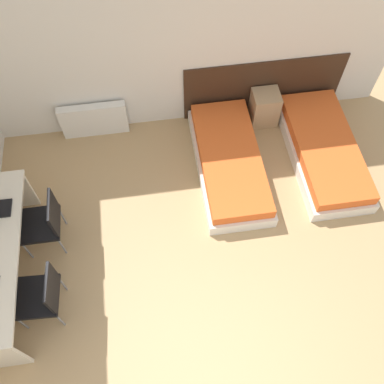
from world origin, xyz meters
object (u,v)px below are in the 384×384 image
object	(u,v)px
chair_near_laptop	(44,222)
chair_near_notebook	(41,295)
nightstand	(264,108)
bed_near_window	(229,162)
bed_near_door	(324,151)

from	to	relation	value
chair_near_laptop	chair_near_notebook	distance (m)	0.88
nightstand	chair_near_notebook	size ratio (longest dim) A/B	0.62
bed_near_window	bed_near_door	distance (m)	1.32
bed_near_door	nightstand	distance (m)	1.04
nightstand	chair_near_laptop	size ratio (longest dim) A/B	0.62
bed_near_window	chair_near_laptop	size ratio (longest dim) A/B	2.25
bed_near_window	bed_near_door	bearing A→B (deg)	0.00
bed_near_window	nightstand	world-z (taller)	nightstand
chair_near_notebook	bed_near_door	bearing A→B (deg)	26.84
bed_near_door	chair_near_notebook	world-z (taller)	chair_near_notebook
chair_near_notebook	nightstand	bearing A→B (deg)	41.80
bed_near_window	bed_near_door	world-z (taller)	same
chair_near_laptop	chair_near_notebook	world-z (taller)	same
chair_near_laptop	chair_near_notebook	bearing A→B (deg)	-90.16
nightstand	bed_near_window	bearing A→B (deg)	-129.58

